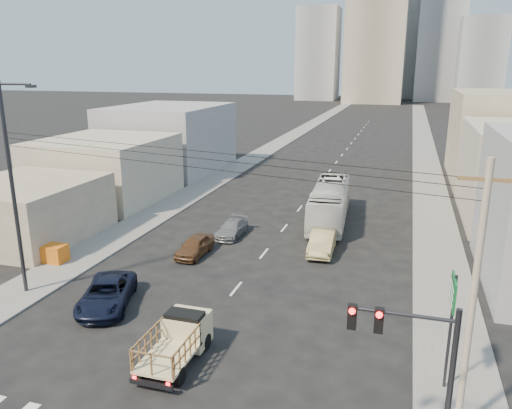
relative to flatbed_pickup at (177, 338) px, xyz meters
The scene contains 25 objects.
ground 1.13m from the flatbed_pickup, 75.28° to the right, with size 420.00×420.00×0.00m, color black.
sidewalk_left 70.73m from the flatbed_pickup, 99.51° to the left, with size 3.50×180.00×0.12m, color slate.
sidewalk_right 70.75m from the flatbed_pickup, 80.38° to the left, with size 3.50×180.00×0.12m, color slate.
lane_dashes 52.76m from the flatbed_pickup, 89.93° to the left, with size 0.15×104.00×0.01m.
flatbed_pickup is the anchor object (origin of this frame).
navy_pickup 6.97m from the flatbed_pickup, 148.70° to the left, with size 2.45×5.31×1.48m, color black.
city_bus 22.94m from the flatbed_pickup, 81.82° to the left, with size 2.74×11.72×3.26m, color silver.
sedan_brown 12.85m from the flatbed_pickup, 110.21° to the left, with size 1.60×3.98×1.36m, color brown.
sedan_tan 15.71m from the flatbed_pickup, 75.54° to the left, with size 1.64×4.70×1.55m, color tan.
sedan_grey 16.99m from the flatbed_pickup, 101.35° to the left, with size 1.68×4.13×1.20m, color slate.
traffic_signal 10.95m from the flatbed_pickup, 20.92° to the right, with size 3.23×0.35×6.00m.
green_sign 11.61m from the flatbed_pickup, ahead, with size 0.18×1.60×5.00m.
utility_pole 12.33m from the flatbed_pickup, ahead, with size 1.80×0.24×10.00m.
streetlamp_left 13.07m from the flatbed_pickup, 161.70° to the left, with size 2.36×0.25×12.00m.
overhead_wires 7.97m from the flatbed_pickup, 86.93° to the left, with size 23.01×5.02×0.72m.
crate_stack 15.23m from the flatbed_pickup, 148.18° to the left, with size 1.80×1.20×1.14m.
bldg_right_far 48.29m from the flatbed_pickup, 65.36° to the left, with size 12.00×16.00×10.00m, color gray.
bldg_left_near 21.47m from the flatbed_pickup, 146.78° to the left, with size 9.00×10.00×4.40m, color gray.
bldg_left_mid 30.43m from the flatbed_pickup, 128.57° to the left, with size 11.00×12.00×6.00m, color #B2A590.
bldg_left_far 43.44m from the flatbed_pickup, 116.64° to the left, with size 12.00×16.00×8.00m, color gray.
high_rise_tower 172.23m from the flatbed_pickup, 91.33° to the left, with size 20.00×20.00×60.00m, color gray.
midrise_ne 186.59m from the flatbed_pickup, 84.41° to the left, with size 16.00×16.00×40.00m, color gray.
midrise_nw 182.30m from the flatbed_pickup, 98.21° to the left, with size 15.00×15.00×34.00m, color gray.
midrise_back 200.93m from the flatbed_pickup, 88.26° to the left, with size 18.00×18.00×44.00m, color gray.
midrise_east 167.96m from the flatbed_pickup, 79.66° to the left, with size 14.00×14.00×28.00m, color gray.
Camera 1 is at (8.98, -17.53, 12.69)m, focal length 35.00 mm.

